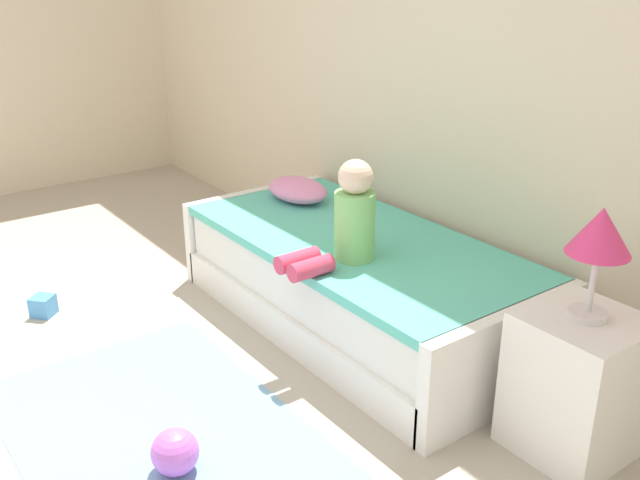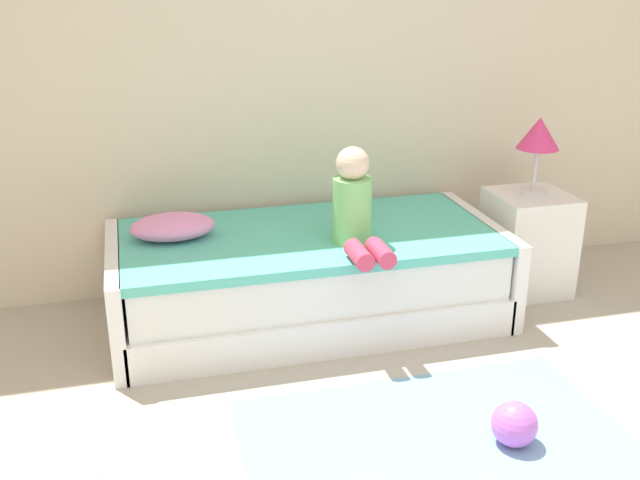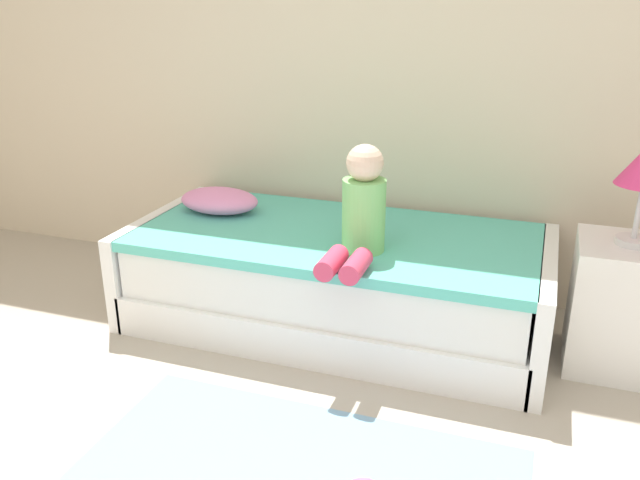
# 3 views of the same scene
# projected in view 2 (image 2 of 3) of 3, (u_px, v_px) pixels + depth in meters

# --- Properties ---
(wall_rear) EXTENTS (7.20, 0.10, 2.90)m
(wall_rear) POSITION_uv_depth(u_px,v_px,m) (292.00, 39.00, 4.18)
(wall_rear) COLOR beige
(wall_rear) RESTS_ON ground
(bed) EXTENTS (2.11, 1.00, 0.50)m
(bed) POSITION_uv_depth(u_px,v_px,m) (308.00, 276.00, 4.05)
(bed) COLOR white
(bed) RESTS_ON ground
(nightstand) EXTENTS (0.44, 0.44, 0.60)m
(nightstand) POSITION_uv_depth(u_px,v_px,m) (527.00, 242.00, 4.38)
(nightstand) COLOR white
(nightstand) RESTS_ON ground
(table_lamp) EXTENTS (0.24, 0.24, 0.45)m
(table_lamp) POSITION_uv_depth(u_px,v_px,m) (539.00, 137.00, 4.16)
(table_lamp) COLOR silver
(table_lamp) RESTS_ON nightstand
(child_figure) EXTENTS (0.20, 0.51, 0.50)m
(child_figure) POSITION_uv_depth(u_px,v_px,m) (355.00, 207.00, 3.73)
(child_figure) COLOR #7FC672
(child_figure) RESTS_ON bed
(pillow) EXTENTS (0.44, 0.30, 0.13)m
(pillow) POSITION_uv_depth(u_px,v_px,m) (173.00, 227.00, 3.86)
(pillow) COLOR #EA8CC6
(pillow) RESTS_ON bed
(toy_ball) EXTENTS (0.19, 0.19, 0.19)m
(toy_ball) POSITION_uv_depth(u_px,v_px,m) (514.00, 424.00, 3.02)
(toy_ball) COLOR #CC66D8
(toy_ball) RESTS_ON ground
(area_rug) EXTENTS (1.60, 1.10, 0.01)m
(area_rug) POSITION_uv_depth(u_px,v_px,m) (442.00, 447.00, 3.02)
(area_rug) COLOR #7AA8CC
(area_rug) RESTS_ON ground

